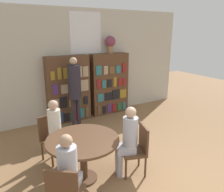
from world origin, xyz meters
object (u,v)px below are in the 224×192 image
Objects in this scene: bookshelf_right at (109,84)px; chair_far_side at (138,147)px; chair_left_side at (52,136)px; seated_reader_back at (69,171)px; bookshelf_left at (68,89)px; flower_vase at (110,43)px; seated_reader_left at (56,129)px; seated_reader_right at (128,137)px; reading_table at (83,146)px; librarian_standing at (74,85)px.

chair_far_side is (-1.05, -2.85, -0.41)m from bookshelf_right.
seated_reader_back is (-0.16, -1.48, 0.19)m from chair_left_side.
seated_reader_back is at bearing -109.32° from bookshelf_left.
flower_vase is 3.45m from chair_far_side.
seated_reader_left is 1.33m from seated_reader_right.
bookshelf_right is at bearing 52.95° from reading_table.
flower_vase is at bearing 21.12° from librarian_standing.
librarian_standing is at bearing -90.81° from bookshelf_left.
librarian_standing is at bearing -146.24° from chair_left_side.
reading_table is 0.75m from seated_reader_left.
flower_vase is 0.55× the size of chair_left_side.
bookshelf_left is 2.80m from seated_reader_right.
seated_reader_back is (-2.41, -3.16, -1.41)m from flower_vase.
reading_table is (-1.97, -2.56, -1.47)m from flower_vase.
librarian_standing is at bearing -158.88° from flower_vase.
seated_reader_right reaches higher than reading_table.
chair_far_side reaches higher than reading_table.
chair_left_side is at bearing 120.18° from seated_reader_back.
flower_vase reaches higher than seated_reader_left.
seated_reader_left is (0.06, -0.18, 0.20)m from chair_left_side.
librarian_standing reaches higher than chair_far_side.
flower_vase reaches higher than librarian_standing.
bookshelf_right is 2.80m from chair_left_side.
reading_table is at bearing 90.00° from seated_reader_right.
chair_far_side is (1.16, -1.18, 0.00)m from chair_left_side.
bookshelf_left is 2.06m from seated_reader_left.
seated_reader_back is 2.91m from librarian_standing.
seated_reader_left is at bearing -115.66° from bookshelf_left.
seated_reader_left reaches higher than seated_reader_back.
chair_far_side is 1.37m from seated_reader_back.
bookshelf_right reaches higher than chair_far_side.
chair_far_side is 0.72× the size of seated_reader_back.
bookshelf_left is at bearing 19.33° from seated_reader_right.
seated_reader_left reaches higher than reading_table.
bookshelf_left is 3.69× the size of flower_vase.
seated_reader_right is at bearing 53.96° from seated_reader_back.
flower_vase reaches higher than bookshelf_right.
bookshelf_left reaches higher than seated_reader_left.
seated_reader_left is (-0.89, -1.85, -0.21)m from bookshelf_left.
seated_reader_back is (-0.44, -0.60, 0.06)m from reading_table.
seated_reader_left is at bearing -123.18° from librarian_standing.
seated_reader_back is at bearing 125.96° from seated_reader_right.
reading_table is 0.75m from seated_reader_back.
librarian_standing is (0.88, 1.35, 0.43)m from seated_reader_left.
seated_reader_left reaches higher than chair_far_side.
chair_left_side is at bearing 59.84° from seated_reader_right.
seated_reader_back is at bearing 66.18° from chair_left_side.
bookshelf_right is (1.27, 0.00, -0.00)m from bookshelf_left.
librarian_standing is at bearing 23.85° from chair_far_side.
bookshelf_right is 3.06m from seated_reader_right.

